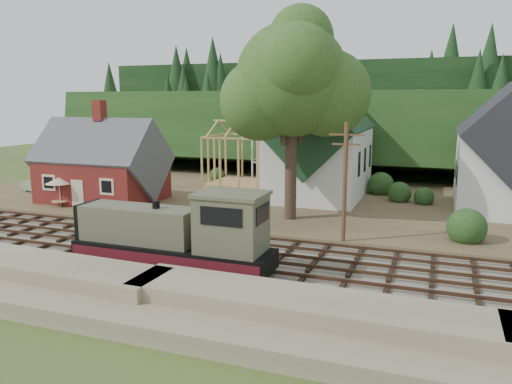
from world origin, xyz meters
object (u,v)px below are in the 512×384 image
(locomotive, at_px, (179,237))
(car_green, at_px, (35,186))
(car_blue, at_px, (223,213))
(patio_set, at_px, (59,182))

(locomotive, bearing_deg, car_green, 148.53)
(locomotive, height_order, car_green, locomotive)
(car_blue, height_order, car_green, car_blue)
(car_blue, xyz_separation_m, patio_set, (-15.32, -0.05, 1.53))
(car_blue, xyz_separation_m, car_green, (-22.60, 4.60, -0.06))
(locomotive, bearing_deg, car_blue, 100.93)
(car_blue, relative_size, car_green, 1.07)
(car_blue, bearing_deg, locomotive, -105.35)
(car_blue, relative_size, patio_set, 1.41)
(locomotive, xyz_separation_m, car_green, (-24.63, 15.07, -1.17))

